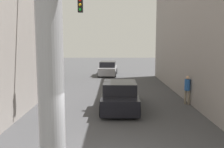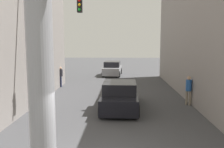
{
  "view_description": "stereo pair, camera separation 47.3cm",
  "coord_description": "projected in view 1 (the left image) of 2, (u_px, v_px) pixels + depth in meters",
  "views": [
    {
      "loc": [
        -0.04,
        -6.75,
        3.76
      ],
      "look_at": [
        0.0,
        5.67,
        2.14
      ],
      "focal_mm": 40.0,
      "sensor_mm": 36.0,
      "label": 1
    },
    {
      "loc": [
        0.43,
        -6.74,
        3.76
      ],
      "look_at": [
        0.0,
        5.67,
        2.14
      ],
      "focal_mm": 40.0,
      "sensor_mm": 36.0,
      "label": 2
    }
  ],
  "objects": [
    {
      "name": "pedestrian_far_left",
      "position": [
        57.0,
        75.0,
        20.52
      ],
      "size": [
        0.39,
        0.39,
        1.68
      ],
      "color": "#1E233F",
      "rests_on": "ground"
    },
    {
      "name": "street_lamp",
      "position": [
        201.0,
        27.0,
        14.69
      ],
      "size": [
        2.73,
        0.28,
        7.66
      ],
      "color": "#59595E",
      "rests_on": "ground"
    },
    {
      "name": "palm_tree_far_left",
      "position": [
        49.0,
        28.0,
        24.39
      ],
      "size": [
        2.66,
        2.63,
        8.41
      ],
      "color": "brown",
      "rests_on": "ground"
    },
    {
      "name": "traffic_light_mast",
      "position": [
        27.0,
        32.0,
        12.23
      ],
      "size": [
        4.85,
        0.32,
        6.06
      ],
      "color": "#333333",
      "rests_on": "ground"
    },
    {
      "name": "palm_tree_far_right",
      "position": [
        165.0,
        23.0,
        25.73
      ],
      "size": [
        2.75,
        2.78,
        9.22
      ],
      "color": "brown",
      "rests_on": "ground"
    },
    {
      "name": "car_lead",
      "position": [
        119.0,
        96.0,
        14.04
      ],
      "size": [
        2.14,
        4.95,
        1.56
      ],
      "color": "black",
      "rests_on": "ground"
    },
    {
      "name": "ground_plane",
      "position": [
        112.0,
        97.0,
        17.09
      ],
      "size": [
        82.65,
        82.65,
        0.0
      ],
      "primitive_type": "plane",
      "color": "#424244"
    },
    {
      "name": "car_far",
      "position": [
        107.0,
        69.0,
        27.85
      ],
      "size": [
        2.16,
        4.33,
        1.56
      ],
      "color": "black",
      "rests_on": "ground"
    },
    {
      "name": "pedestrian_mid_right",
      "position": [
        186.0,
        88.0,
        14.93
      ],
      "size": [
        0.46,
        0.46,
        1.73
      ],
      "color": "gray",
      "rests_on": "ground"
    }
  ]
}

